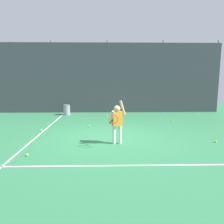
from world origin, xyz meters
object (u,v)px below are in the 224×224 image
object	(u,v)px
tennis_ball_2	(27,155)
tennis_ball_6	(107,116)
ball_hopper	(67,110)
tennis_ball_5	(173,121)
tennis_ball_7	(216,142)
tennis_ball_1	(41,130)
tennis_player	(117,121)
tennis_ball_4	(89,126)

from	to	relation	value
tennis_ball_2	tennis_ball_6	distance (m)	6.08
ball_hopper	tennis_ball_2	world-z (taller)	ball_hopper
tennis_ball_2	tennis_ball_5	size ratio (longest dim) A/B	1.00
ball_hopper	tennis_ball_7	size ratio (longest dim) A/B	8.52
tennis_ball_6	tennis_ball_2	bearing A→B (deg)	-110.55
tennis_ball_1	tennis_ball_6	distance (m)	3.94
tennis_ball_5	tennis_ball_2	bearing A→B (deg)	-139.77
tennis_player	tennis_ball_7	bearing A→B (deg)	-18.59
tennis_player	tennis_ball_4	xyz separation A→B (m)	(-1.06, 2.41, -0.69)
tennis_ball_4	tennis_ball_7	bearing A→B (deg)	-29.19
ball_hopper	tennis_ball_6	distance (m)	2.33
tennis_ball_2	tennis_ball_7	distance (m)	5.67
ball_hopper	tennis_ball_5	xyz separation A→B (m)	(5.30, -1.88, -0.26)
tennis_ball_5	tennis_ball_4	bearing A→B (deg)	-165.58
tennis_player	ball_hopper	distance (m)	5.87
tennis_player	tennis_ball_2	world-z (taller)	tennis_player
tennis_player	tennis_ball_5	xyz separation A→B (m)	(2.78, 3.40, -0.69)
tennis_ball_2	tennis_ball_4	xyz separation A→B (m)	(1.36, 3.41, 0.00)
ball_hopper	tennis_ball_4	distance (m)	3.23
ball_hopper	tennis_ball_4	size ratio (longest dim) A/B	8.52
tennis_ball_2	tennis_ball_7	xyz separation A→B (m)	(5.57, 1.06, 0.00)
tennis_ball_1	tennis_ball_2	world-z (taller)	same
ball_hopper	tennis_ball_7	world-z (taller)	ball_hopper
tennis_ball_1	tennis_ball_7	world-z (taller)	same
tennis_ball_2	ball_hopper	bearing A→B (deg)	90.96
tennis_ball_2	tennis_ball_5	world-z (taller)	same
ball_hopper	tennis_ball_1	bearing A→B (deg)	-95.41
tennis_ball_5	tennis_ball_7	size ratio (longest dim) A/B	1.00
tennis_ball_4	tennis_ball_5	bearing A→B (deg)	14.42
tennis_ball_6	tennis_ball_7	distance (m)	5.77
tennis_ball_1	tennis_player	bearing A→B (deg)	-30.92
tennis_ball_6	tennis_ball_1	bearing A→B (deg)	-130.87
tennis_ball_1	tennis_ball_5	distance (m)	5.89
tennis_ball_1	tennis_ball_6	world-z (taller)	same
ball_hopper	tennis_ball_2	size ratio (longest dim) A/B	8.52
tennis_player	tennis_ball_4	size ratio (longest dim) A/B	20.46
ball_hopper	tennis_ball_5	distance (m)	5.63
tennis_player	tennis_ball_5	distance (m)	4.45
tennis_ball_6	tennis_ball_7	size ratio (longest dim) A/B	1.00
ball_hopper	tennis_ball_4	bearing A→B (deg)	-62.99
tennis_ball_5	tennis_ball_7	bearing A→B (deg)	-83.64
tennis_ball_4	tennis_player	bearing A→B (deg)	-66.32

